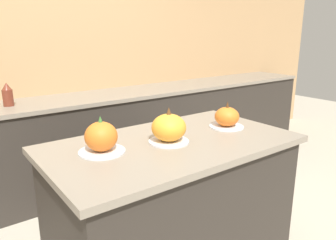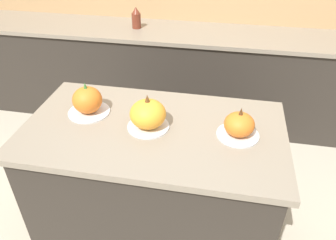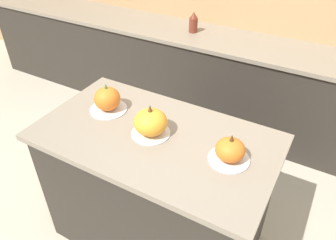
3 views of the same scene
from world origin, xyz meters
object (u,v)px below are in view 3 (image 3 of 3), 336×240
(pumpkin_cake_left, at_px, (107,100))
(pumpkin_cake_center, at_px, (150,123))
(bottle_tall, at_px, (193,23))
(pumpkin_cake_right, at_px, (230,151))

(pumpkin_cake_left, bearing_deg, pumpkin_cake_center, -11.99)
(bottle_tall, bearing_deg, pumpkin_cake_left, -84.94)
(pumpkin_cake_right, height_order, bottle_tall, bottle_tall)
(pumpkin_cake_left, xyz_separation_m, pumpkin_cake_center, (0.35, -0.07, 0.00))
(pumpkin_cake_right, distance_m, bottle_tall, 1.76)
(pumpkin_cake_left, bearing_deg, bottle_tall, 95.06)
(pumpkin_cake_center, relative_size, bottle_tall, 1.14)
(pumpkin_cake_center, bearing_deg, pumpkin_cake_right, 2.03)
(pumpkin_cake_right, relative_size, bottle_tall, 1.11)
(bottle_tall, bearing_deg, pumpkin_cake_right, -58.28)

